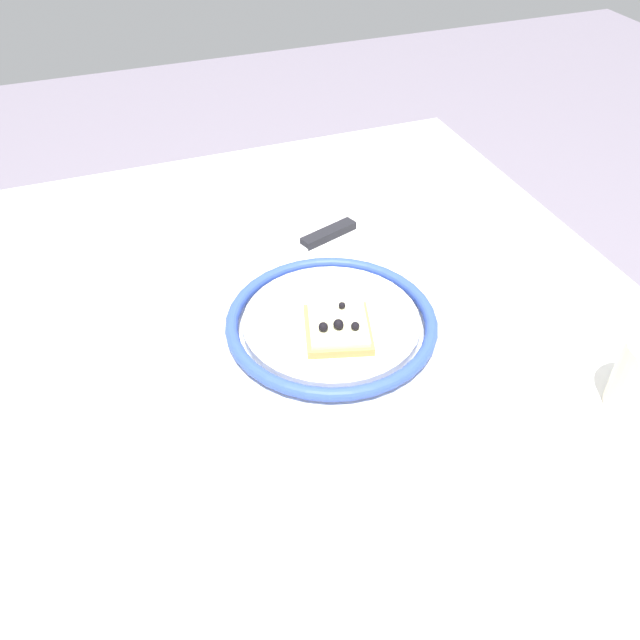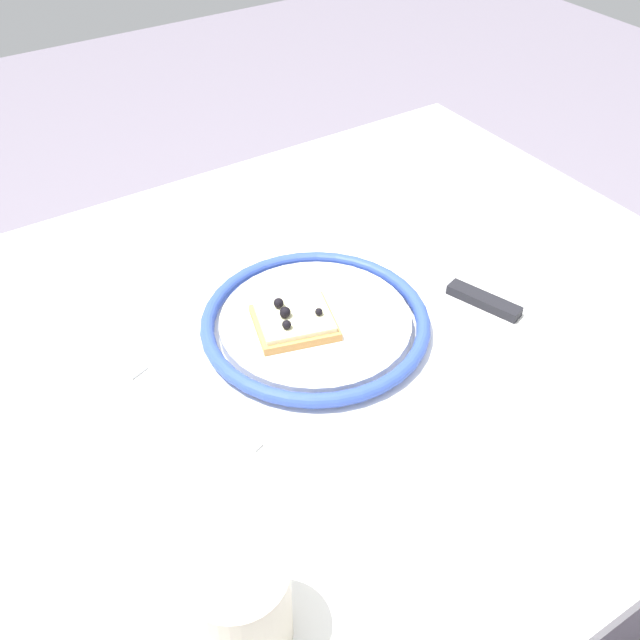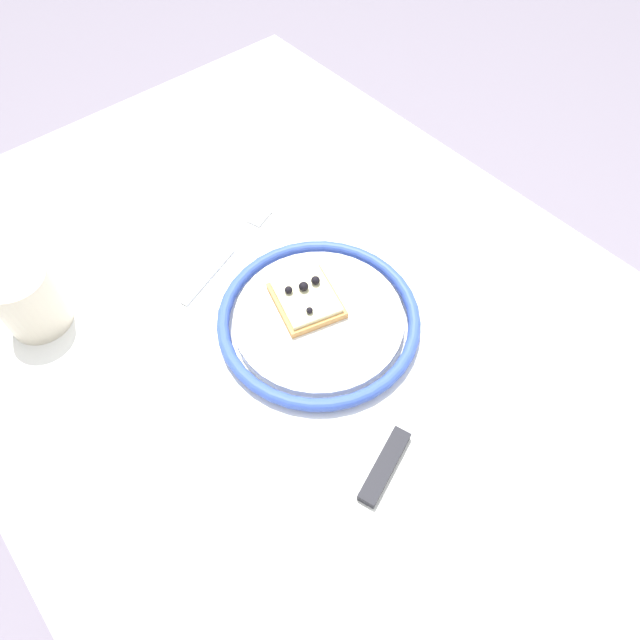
{
  "view_description": "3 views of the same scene",
  "coord_description": "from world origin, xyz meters",
  "px_view_note": "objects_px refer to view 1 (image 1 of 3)",
  "views": [
    {
      "loc": [
        -0.52,
        0.24,
        1.24
      ],
      "look_at": [
        0.04,
        0.03,
        0.72
      ],
      "focal_mm": 37.47,
      "sensor_mm": 36.0,
      "label": 1
    },
    {
      "loc": [
        -0.28,
        -0.51,
        1.24
      ],
      "look_at": [
        0.05,
        0.01,
        0.72
      ],
      "focal_mm": 40.92,
      "sensor_mm": 36.0,
      "label": 2
    },
    {
      "loc": [
        0.34,
        -0.24,
        1.28
      ],
      "look_at": [
        0.05,
        0.01,
        0.73
      ],
      "focal_mm": 30.54,
      "sensor_mm": 36.0,
      "label": 3
    }
  ],
  "objects_px": {
    "pizza_slice_near": "(338,328)",
    "knife": "(311,242)",
    "fork": "(408,426)",
    "plate": "(331,323)",
    "dining_table": "(352,403)"
  },
  "relations": [
    {
      "from": "dining_table",
      "to": "knife",
      "type": "xyz_separation_m",
      "value": [
        0.22,
        -0.03,
        0.1
      ]
    },
    {
      "from": "dining_table",
      "to": "fork",
      "type": "distance_m",
      "value": 0.16
    },
    {
      "from": "plate",
      "to": "pizza_slice_near",
      "type": "xyz_separation_m",
      "value": [
        -0.03,
        0.0,
        0.01
      ]
    },
    {
      "from": "fork",
      "to": "plate",
      "type": "bearing_deg",
      "value": 6.17
    },
    {
      "from": "pizza_slice_near",
      "to": "fork",
      "type": "relative_size",
      "value": 0.53
    },
    {
      "from": "knife",
      "to": "fork",
      "type": "xyz_separation_m",
      "value": [
        -0.35,
        0.02,
        -0.0
      ]
    },
    {
      "from": "pizza_slice_near",
      "to": "dining_table",
      "type": "bearing_deg",
      "value": -141.37
    },
    {
      "from": "plate",
      "to": "knife",
      "type": "xyz_separation_m",
      "value": [
        0.18,
        -0.04,
        -0.01
      ]
    },
    {
      "from": "dining_table",
      "to": "fork",
      "type": "height_order",
      "value": "fork"
    },
    {
      "from": "dining_table",
      "to": "plate",
      "type": "bearing_deg",
      "value": 15.34
    },
    {
      "from": "dining_table",
      "to": "knife",
      "type": "height_order",
      "value": "knife"
    },
    {
      "from": "plate",
      "to": "knife",
      "type": "height_order",
      "value": "plate"
    },
    {
      "from": "pizza_slice_near",
      "to": "knife",
      "type": "distance_m",
      "value": 0.21
    },
    {
      "from": "plate",
      "to": "knife",
      "type": "distance_m",
      "value": 0.18
    },
    {
      "from": "dining_table",
      "to": "plate",
      "type": "xyz_separation_m",
      "value": [
        0.04,
        0.01,
        0.1
      ]
    }
  ]
}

